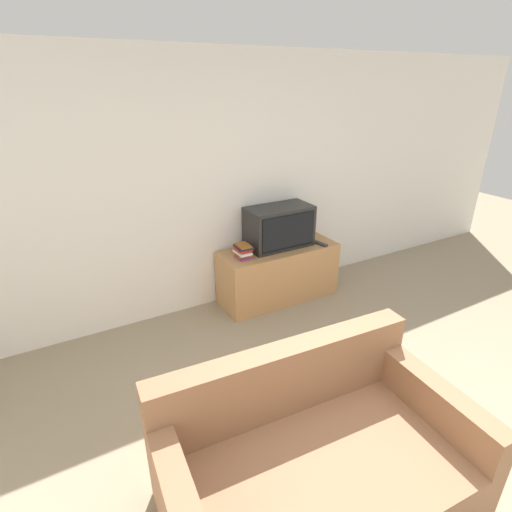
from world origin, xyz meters
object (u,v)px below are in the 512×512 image
television (279,227)px  remote_on_stand (320,244)px  couch (315,466)px  book_stack (243,251)px  tv_stand (278,273)px

television → remote_on_stand: (0.42, -0.20, -0.21)m
television → couch: size_ratio=0.40×
couch → book_stack: 2.26m
couch → tv_stand: bearing=66.5°
remote_on_stand → book_stack: bearing=173.8°
television → book_stack: size_ratio=3.41×
television → remote_on_stand: size_ratio=3.76×
book_stack → tv_stand: bearing=5.0°
tv_stand → couch: bearing=-117.3°
tv_stand → couch: couch is taller
television → book_stack: bearing=-168.8°
tv_stand → television: television is taller
couch → remote_on_stand: couch is taller
remote_on_stand → couch: bearing=-127.9°
tv_stand → book_stack: bearing=-175.0°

